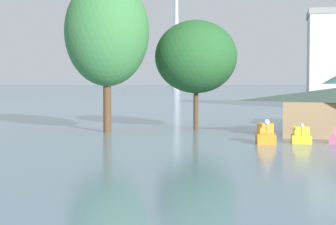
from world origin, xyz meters
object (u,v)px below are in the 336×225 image
object	(u,v)px
pedal_boat_orange	(265,135)
pedal_boat_yellow	(301,136)
shoreline_tree_mid	(196,57)
distant_broadcast_tower	(176,4)
shoreline_tree_tall_left	(107,32)

from	to	relation	value
pedal_boat_orange	pedal_boat_yellow	bearing A→B (deg)	104.42
shoreline_tree_mid	pedal_boat_yellow	bearing A→B (deg)	-49.23
pedal_boat_orange	shoreline_tree_mid	size ratio (longest dim) A/B	0.25
shoreline_tree_mid	distant_broadcast_tower	xyz separation A→B (m)	(-56.25, 305.57, 45.41)
shoreline_tree_tall_left	shoreline_tree_mid	bearing A→B (deg)	34.92
pedal_boat_yellow	shoreline_tree_mid	xyz separation A→B (m)	(-9.58, 11.11, 6.48)
shoreline_tree_tall_left	shoreline_tree_mid	xyz separation A→B (m)	(7.32, 5.11, -2.07)
shoreline_tree_tall_left	distant_broadcast_tower	bearing A→B (deg)	98.95
shoreline_tree_tall_left	shoreline_tree_mid	world-z (taller)	shoreline_tree_tall_left
pedal_boat_yellow	shoreline_tree_mid	world-z (taller)	shoreline_tree_mid
pedal_boat_orange	distant_broadcast_tower	world-z (taller)	distant_broadcast_tower
pedal_boat_orange	shoreline_tree_tall_left	bearing A→B (deg)	-122.54
pedal_boat_yellow	shoreline_tree_tall_left	xyz separation A→B (m)	(-16.90, 6.00, 8.56)
pedal_boat_yellow	shoreline_tree_mid	bearing A→B (deg)	-141.14
shoreline_tree_mid	distant_broadcast_tower	distance (m)	314.01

